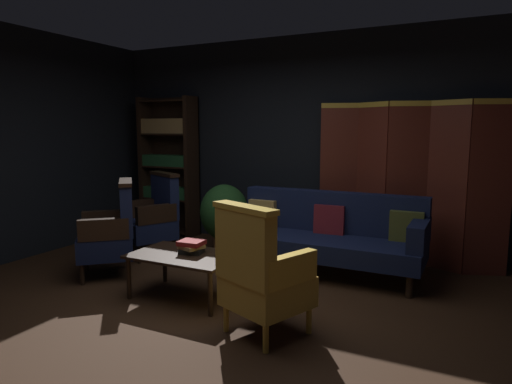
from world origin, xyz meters
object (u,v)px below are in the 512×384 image
Objects in this scene: book_red_leather at (191,243)px; armchair_gilt_accent at (261,274)px; velvet_couch at (327,232)px; book_black_cloth at (192,251)px; coffee_table at (185,259)px; potted_plant at (224,215)px; folding_screen at (408,181)px; armchair_wing_left at (112,232)px; book_tan_leather at (192,247)px; armchair_wing_right at (153,217)px; bookshelf at (169,163)px.

armchair_gilt_accent is at bearing -25.50° from book_red_leather.
velvet_couch is 1.57m from book_black_cloth.
coffee_table is 1.11× the size of potted_plant.
folding_screen is 2.13× the size of coffee_table.
armchair_wing_left is (-2.78, -1.86, -0.50)m from folding_screen.
coffee_table is 5.24× the size of book_tan_leather.
velvet_couch is 2.04× the size of armchair_wing_left.
book_tan_leather is (1.24, -0.97, -0.01)m from armchair_wing_right.
folding_screen reaches higher than armchair_gilt_accent.
folding_screen is 1.04× the size of bookshelf.
book_tan_leather is at bearing -125.90° from velvet_couch.
potted_plant is at bearing 127.55° from armchair_gilt_accent.
velvet_couch is at bearing -2.53° from potted_plant.
potted_plant is at bearing -26.74° from bookshelf.
armchair_wing_left is 1.12m from book_tan_leather.
armchair_wing_left is 1.12m from book_red_leather.
folding_screen is at bearing 73.69° from armchair_gilt_accent.
book_red_leather is (0.00, 0.00, 0.04)m from book_tan_leather.
coffee_table is 1.09m from armchair_wing_left.
armchair_wing_right is 4.70× the size of book_red_leather.
potted_plant is at bearing 107.61° from book_red_leather.
velvet_couch is at bearing -136.61° from folding_screen.
book_black_cloth is at bearing 0.00° from book_tan_leather.
velvet_couch is at bearing 90.93° from armchair_gilt_accent.
bookshelf reaches higher than velvet_couch.
folding_screen is at bearing 43.39° from velvet_couch.
book_red_leather is (0.04, 0.06, 0.15)m from coffee_table.
folding_screen is at bearing 49.91° from book_red_leather.
armchair_wing_right is (-1.20, 1.03, 0.12)m from coffee_table.
book_black_cloth is at bearing -37.88° from armchair_wing_right.
bookshelf is 1.62m from potted_plant.
folding_screen is at bearing 49.91° from book_tan_leather.
book_tan_leather is (1.78, -2.02, -0.60)m from bookshelf.
book_tan_leather reaches higher than coffee_table.
book_black_cloth reaches higher than coffee_table.
armchair_gilt_accent is at bearing -15.39° from armchair_wing_left.
armchair_gilt_accent and armchair_wing_right have the same top height.
bookshelf is 2.80m from coffee_table.
book_black_cloth is (0.04, 0.06, 0.07)m from coffee_table.
armchair_wing_right is at bearing 142.12° from book_black_cloth.
coffee_table is at bearing -50.05° from bookshelf.
armchair_wing_right is at bearing 147.08° from armchair_gilt_accent.
bookshelf reaches higher than folding_screen.
armchair_wing_right is at bearing -155.88° from potted_plant.
bookshelf reaches higher than potted_plant.
armchair_gilt_accent is 1.00× the size of armchair_wing_left.
folding_screen reaches higher than armchair_wing_left.
armchair_wing_left reaches higher than coffee_table.
velvet_couch is at bearing 54.10° from book_tan_leather.
folding_screen is 3.11m from armchair_wing_right.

